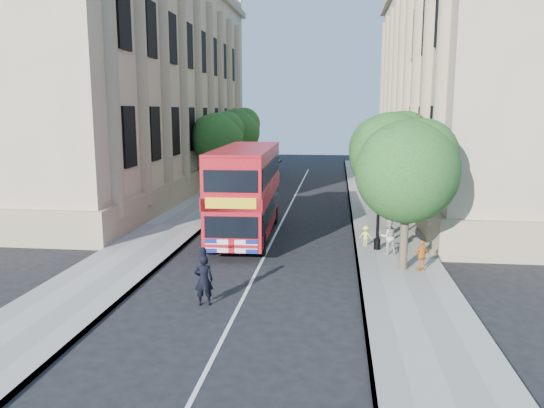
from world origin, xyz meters
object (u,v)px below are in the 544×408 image
(box_van, at_px, (234,196))
(woman_pedestrian, at_px, (388,237))
(police_constable, at_px, (204,280))
(double_decker_bus, at_px, (246,189))
(lamp_post, at_px, (379,198))

(box_van, bearing_deg, woman_pedestrian, -36.48)
(police_constable, bearing_deg, box_van, -97.41)
(box_van, distance_m, woman_pedestrian, 10.90)
(double_decker_bus, distance_m, police_constable, 9.78)
(lamp_post, height_order, double_decker_bus, lamp_post)
(double_decker_bus, xyz_separation_m, police_constable, (0.21, -9.64, -1.62))
(box_van, height_order, woman_pedestrian, box_van)
(double_decker_bus, bearing_deg, police_constable, -90.75)
(box_van, bearing_deg, police_constable, -79.05)
(lamp_post, distance_m, police_constable, 9.86)
(double_decker_bus, bearing_deg, box_van, 107.48)
(police_constable, height_order, woman_pedestrian, police_constable)
(double_decker_bus, bearing_deg, woman_pedestrian, -24.73)
(woman_pedestrian, bearing_deg, double_decker_bus, -39.46)
(double_decker_bus, relative_size, police_constable, 5.73)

